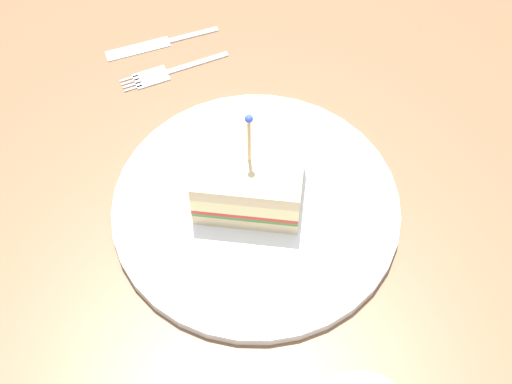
{
  "coord_description": "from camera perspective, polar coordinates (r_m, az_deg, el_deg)",
  "views": [
    {
      "loc": [
        15.82,
        31.03,
        55.99
      ],
      "look_at": [
        0.0,
        0.0,
        3.07
      ],
      "focal_mm": 49.75,
      "sensor_mm": 36.0,
      "label": 1
    }
  ],
  "objects": [
    {
      "name": "plate",
      "position": [
        0.65,
        0.0,
        -1.22
      ],
      "size": [
        26.51,
        26.51,
        1.07
      ],
      "primitive_type": "cylinder",
      "color": "white",
      "rests_on": "ground_plane"
    },
    {
      "name": "knife",
      "position": [
        0.8,
        -8.04,
        11.73
      ],
      "size": [
        12.67,
        2.64,
        0.35
      ],
      "color": "silver",
      "rests_on": "ground_plane"
    },
    {
      "name": "fork",
      "position": [
        0.77,
        -7.46,
        9.47
      ],
      "size": [
        11.98,
        2.43,
        0.35
      ],
      "color": "silver",
      "rests_on": "ground_plane"
    },
    {
      "name": "ground_plane",
      "position": [
        0.67,
        0.0,
        -1.92
      ],
      "size": [
        111.28,
        111.28,
        2.0
      ],
      "primitive_type": "cube",
      "color": "brown"
    },
    {
      "name": "sandwich_half_center",
      "position": [
        0.64,
        -0.2,
        1.32
      ],
      "size": [
        12.15,
        11.67,
        11.28
      ],
      "color": "beige",
      "rests_on": "plate"
    }
  ]
}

